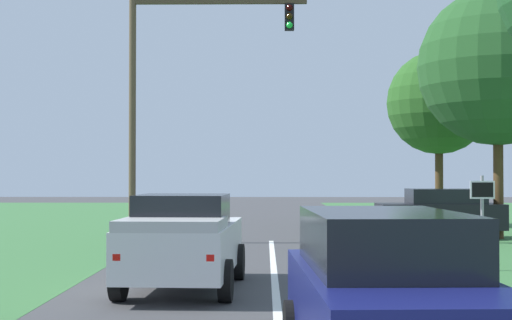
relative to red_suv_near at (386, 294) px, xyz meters
name	(u,v)px	position (x,y,z in m)	size (l,w,h in m)	color
ground_plane	(275,288)	(-1.16, 7.16, -1.02)	(120.00, 120.00, 0.00)	#424244
red_suv_near	(386,294)	(0.00, 0.00, 0.00)	(2.26, 4.85, 1.95)	navy
pickup_truck_lead	(183,241)	(-3.04, 6.79, -0.01)	(2.41, 4.90, 1.96)	silver
traffic_light	(172,77)	(-4.57, 17.18, 4.68)	(6.13, 0.40, 8.92)	brown
keep_moving_sign	(482,210)	(3.96, 9.93, 0.48)	(0.60, 0.09, 2.34)	gray
oak_tree_right	(498,67)	(7.16, 18.97, 5.28)	(5.82, 5.82, 9.22)	#4C351E
crossing_suv_far	(441,212)	(5.09, 19.09, -0.06)	(4.53, 2.12, 1.82)	black
extra_tree_2	(439,103)	(6.47, 25.31, 4.56)	(4.68, 4.68, 7.93)	#4C351E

